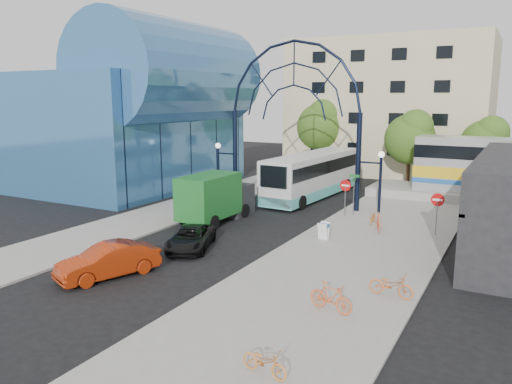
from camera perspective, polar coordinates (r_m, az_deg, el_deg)
The scene contains 22 objects.
ground at distance 26.19m, azimuth -8.76°, elevation -7.22°, with size 120.00×120.00×0.00m, color black.
sidewalk_east at distance 26.06m, azimuth 11.12°, elevation -7.25°, with size 8.00×56.00×0.12m, color gray.
plaza_west at distance 34.61m, azimuth -11.34°, elevation -2.75°, with size 5.00×50.00×0.12m, color gray.
gateway_arch at distance 37.01m, azimuth 4.33°, elevation 11.57°, with size 13.64×0.44×12.10m.
stop_sign at distance 33.94m, azimuth 10.18°, elevation 0.36°, with size 0.80×0.07×2.50m.
do_not_enter_sign at distance 30.63m, azimuth 20.03°, elevation -1.29°, with size 0.76×0.07×2.48m.
street_name_sign at distance 34.36m, azimuth 11.14°, elevation 0.69°, with size 0.70×0.70×2.80m.
sandwich_board at distance 28.40m, azimuth 7.75°, elevation -4.20°, with size 0.55×0.61×0.99m.
transit_hall at distance 46.26m, azimuth -12.93°, elevation 8.87°, with size 16.50×18.00×14.50m.
apartment_block at distance 56.28m, azimuth 15.15°, elevation 9.38°, with size 20.00×12.10×14.00m.
tree_north_a at distance 46.68m, azimuth 17.32°, elevation 6.09°, with size 4.48×4.48×7.00m.
tree_north_b at distance 53.27m, azimuth 7.56°, elevation 7.72°, with size 5.12×5.12×8.00m.
tree_north_c at distance 47.90m, azimuth 24.85°, elevation 5.30°, with size 4.16×4.16×6.50m.
city_bus at distance 40.77m, azimuth 6.54°, elevation 1.99°, with size 3.66×13.02×3.53m.
green_truck at distance 32.72m, azimuth -4.57°, elevation -0.62°, with size 2.50×6.31×3.17m.
black_suv at distance 27.07m, azimuth -7.46°, elevation -5.24°, with size 2.02×4.38×1.22m, color black.
red_sedan at distance 23.72m, azimuth -16.53°, elevation -7.55°, with size 1.61×4.61×1.52m, color #9A2709.
bike_near_a at distance 32.69m, azimuth 13.24°, elevation -2.79°, with size 0.53×1.53×0.81m, color orange.
bike_near_b at distance 30.90m, azimuth 13.80°, elevation -3.34°, with size 0.51×1.80×1.08m, color #E4552D.
bike_far_a at distance 21.12m, azimuth 15.19°, elevation -10.24°, with size 0.64×1.83×0.96m, color orange.
bike_far_b at distance 19.28m, azimuth 8.54°, elevation -11.80°, with size 0.52×1.85×1.11m, color #DB5E2B.
bike_far_c at distance 15.20m, azimuth 0.98°, elevation -18.82°, with size 0.55×1.57×0.82m, color orange.
Camera 1 is at (15.23, -19.72, 8.05)m, focal length 35.00 mm.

